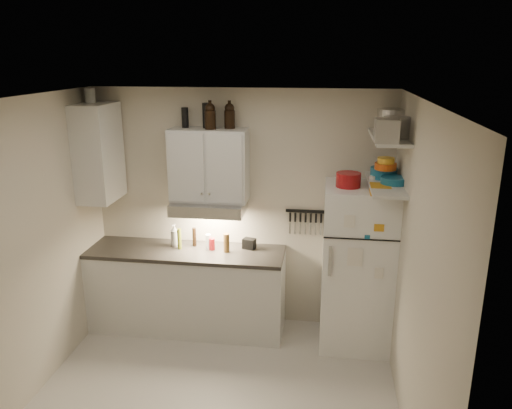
# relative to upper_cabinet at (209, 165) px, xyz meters

# --- Properties ---
(floor) EXTENTS (3.20, 3.00, 0.02)m
(floor) POSITION_rel_upper_cabinet_xyz_m (0.30, -1.33, -1.84)
(floor) COLOR beige
(floor) RESTS_ON ground
(ceiling) EXTENTS (3.20, 3.00, 0.02)m
(ceiling) POSITION_rel_upper_cabinet_xyz_m (0.30, -1.33, 0.78)
(ceiling) COLOR silver
(ceiling) RESTS_ON ground
(back_wall) EXTENTS (3.20, 0.02, 2.60)m
(back_wall) POSITION_rel_upper_cabinet_xyz_m (0.30, 0.18, -0.53)
(back_wall) COLOR #BEB6A2
(back_wall) RESTS_ON ground
(left_wall) EXTENTS (0.02, 3.00, 2.60)m
(left_wall) POSITION_rel_upper_cabinet_xyz_m (-1.31, -1.33, -0.53)
(left_wall) COLOR #BEB6A2
(left_wall) RESTS_ON ground
(right_wall) EXTENTS (0.02, 3.00, 2.60)m
(right_wall) POSITION_rel_upper_cabinet_xyz_m (1.91, -1.33, -0.53)
(right_wall) COLOR #BEB6A2
(right_wall) RESTS_ON ground
(base_cabinet) EXTENTS (2.10, 0.60, 0.88)m
(base_cabinet) POSITION_rel_upper_cabinet_xyz_m (-0.25, -0.14, -1.39)
(base_cabinet) COLOR silver
(base_cabinet) RESTS_ON floor
(countertop) EXTENTS (2.10, 0.62, 0.04)m
(countertop) POSITION_rel_upper_cabinet_xyz_m (-0.25, -0.14, -0.93)
(countertop) COLOR #2C2925
(countertop) RESTS_ON base_cabinet
(upper_cabinet) EXTENTS (0.80, 0.33, 0.75)m
(upper_cabinet) POSITION_rel_upper_cabinet_xyz_m (0.00, 0.00, 0.00)
(upper_cabinet) COLOR silver
(upper_cabinet) RESTS_ON back_wall
(side_cabinet) EXTENTS (0.33, 0.55, 1.00)m
(side_cabinet) POSITION_rel_upper_cabinet_xyz_m (-1.14, -0.14, 0.12)
(side_cabinet) COLOR silver
(side_cabinet) RESTS_ON left_wall
(range_hood) EXTENTS (0.76, 0.46, 0.12)m
(range_hood) POSITION_rel_upper_cabinet_xyz_m (0.00, -0.06, -0.44)
(range_hood) COLOR silver
(range_hood) RESTS_ON back_wall
(fridge) EXTENTS (0.70, 0.68, 1.70)m
(fridge) POSITION_rel_upper_cabinet_xyz_m (1.55, -0.18, -0.98)
(fridge) COLOR white
(fridge) RESTS_ON floor
(shelf_hi) EXTENTS (0.30, 0.95, 0.03)m
(shelf_hi) POSITION_rel_upper_cabinet_xyz_m (1.75, -0.31, 0.38)
(shelf_hi) COLOR silver
(shelf_hi) RESTS_ON right_wall
(shelf_lo) EXTENTS (0.30, 0.95, 0.03)m
(shelf_lo) POSITION_rel_upper_cabinet_xyz_m (1.75, -0.31, -0.07)
(shelf_lo) COLOR silver
(shelf_lo) RESTS_ON right_wall
(knife_strip) EXTENTS (0.42, 0.02, 0.03)m
(knife_strip) POSITION_rel_upper_cabinet_xyz_m (1.00, 0.15, -0.51)
(knife_strip) COLOR black
(knife_strip) RESTS_ON back_wall
(dutch_oven) EXTENTS (0.24, 0.24, 0.14)m
(dutch_oven) POSITION_rel_upper_cabinet_xyz_m (1.41, -0.22, -0.06)
(dutch_oven) COLOR maroon
(dutch_oven) RESTS_ON fridge
(book_stack) EXTENTS (0.19, 0.23, 0.08)m
(book_stack) POSITION_rel_upper_cabinet_xyz_m (1.70, -0.42, -0.09)
(book_stack) COLOR orange
(book_stack) RESTS_ON fridge
(spice_jar) EXTENTS (0.08, 0.08, 0.11)m
(spice_jar) POSITION_rel_upper_cabinet_xyz_m (1.64, -0.19, -0.07)
(spice_jar) COLOR silver
(spice_jar) RESTS_ON fridge
(stock_pot) EXTENTS (0.37, 0.37, 0.21)m
(stock_pot) POSITION_rel_upper_cabinet_xyz_m (1.81, -0.02, 0.50)
(stock_pot) COLOR silver
(stock_pot) RESTS_ON shelf_hi
(tin_a) EXTENTS (0.23, 0.22, 0.19)m
(tin_a) POSITION_rel_upper_cabinet_xyz_m (1.80, -0.43, 0.48)
(tin_a) COLOR #AAAAAD
(tin_a) RESTS_ON shelf_hi
(tin_b) EXTENTS (0.20, 0.20, 0.20)m
(tin_b) POSITION_rel_upper_cabinet_xyz_m (1.68, -0.69, 0.49)
(tin_b) COLOR #AAAAAD
(tin_b) RESTS_ON shelf_hi
(bowl_teal) EXTENTS (0.26, 0.26, 0.10)m
(bowl_teal) POSITION_rel_upper_cabinet_xyz_m (1.75, -0.12, 0.00)
(bowl_teal) COLOR #176083
(bowl_teal) RESTS_ON shelf_lo
(bowl_orange) EXTENTS (0.21, 0.21, 0.06)m
(bowl_orange) POSITION_rel_upper_cabinet_xyz_m (1.75, -0.20, 0.08)
(bowl_orange) COLOR #CD4F13
(bowl_orange) RESTS_ON bowl_teal
(bowl_yellow) EXTENTS (0.16, 0.16, 0.05)m
(bowl_yellow) POSITION_rel_upper_cabinet_xyz_m (1.75, -0.20, 0.14)
(bowl_yellow) COLOR gold
(bowl_yellow) RESTS_ON bowl_orange
(plates) EXTENTS (0.30, 0.30, 0.06)m
(plates) POSITION_rel_upper_cabinet_xyz_m (1.83, -0.34, -0.02)
(plates) COLOR #176083
(plates) RESTS_ON shelf_lo
(growler_a) EXTENTS (0.14, 0.14, 0.27)m
(growler_a) POSITION_rel_upper_cabinet_xyz_m (0.03, -0.03, 0.51)
(growler_a) COLOR black
(growler_a) RESTS_ON upper_cabinet
(growler_b) EXTENTS (0.14, 0.14, 0.26)m
(growler_b) POSITION_rel_upper_cabinet_xyz_m (0.21, 0.06, 0.51)
(growler_b) COLOR black
(growler_b) RESTS_ON upper_cabinet
(thermos_a) EXTENTS (0.11, 0.11, 0.25)m
(thermos_a) POSITION_rel_upper_cabinet_xyz_m (-0.03, 0.06, 0.50)
(thermos_a) COLOR black
(thermos_a) RESTS_ON upper_cabinet
(thermos_b) EXTENTS (0.09, 0.09, 0.21)m
(thermos_b) POSITION_rel_upper_cabinet_xyz_m (-0.25, 0.05, 0.48)
(thermos_b) COLOR black
(thermos_b) RESTS_ON upper_cabinet
(side_jar) EXTENTS (0.13, 0.13, 0.15)m
(side_jar) POSITION_rel_upper_cabinet_xyz_m (-1.21, -0.06, 0.70)
(side_jar) COLOR silver
(side_jar) RESTS_ON side_cabinet
(soap_bottle) EXTENTS (0.12, 0.12, 0.28)m
(soap_bottle) POSITION_rel_upper_cabinet_xyz_m (-0.40, -0.03, -0.77)
(soap_bottle) COLOR silver
(soap_bottle) RESTS_ON countertop
(pepper_mill) EXTENTS (0.08, 0.08, 0.20)m
(pepper_mill) POSITION_rel_upper_cabinet_xyz_m (0.19, -0.13, -0.80)
(pepper_mill) COLOR brown
(pepper_mill) RESTS_ON countertop
(oil_bottle) EXTENTS (0.05, 0.05, 0.23)m
(oil_bottle) POSITION_rel_upper_cabinet_xyz_m (-0.32, -0.11, -0.79)
(oil_bottle) COLOR olive
(oil_bottle) RESTS_ON countertop
(vinegar_bottle) EXTENTS (0.05, 0.05, 0.21)m
(vinegar_bottle) POSITION_rel_upper_cabinet_xyz_m (-0.19, -0.01, -0.80)
(vinegar_bottle) COLOR black
(vinegar_bottle) RESTS_ON countertop
(clear_bottle) EXTENTS (0.07, 0.07, 0.17)m
(clear_bottle) POSITION_rel_upper_cabinet_xyz_m (-0.01, -0.08, -0.82)
(clear_bottle) COLOR silver
(clear_bottle) RESTS_ON countertop
(red_jar) EXTENTS (0.07, 0.07, 0.13)m
(red_jar) POSITION_rel_upper_cabinet_xyz_m (0.03, -0.09, -0.84)
(red_jar) COLOR maroon
(red_jar) RESTS_ON countertop
(caddy) EXTENTS (0.15, 0.13, 0.11)m
(caddy) POSITION_rel_upper_cabinet_xyz_m (0.41, 0.00, -0.85)
(caddy) COLOR black
(caddy) RESTS_ON countertop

